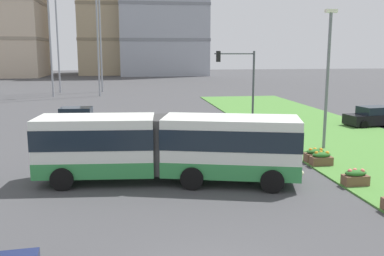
# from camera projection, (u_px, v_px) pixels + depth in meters

# --- Properties ---
(articulated_bus) EXTENTS (11.97, 4.63, 3.00)m
(articulated_bus) POSITION_uv_depth(u_px,v_px,m) (168.00, 146.00, 19.24)
(articulated_bus) COLOR silver
(articulated_bus) RESTS_ON ground
(car_white_van) EXTENTS (4.51, 2.26, 1.58)m
(car_white_van) POSITION_uv_depth(u_px,v_px,m) (78.00, 118.00, 33.37)
(car_white_van) COLOR silver
(car_white_van) RESTS_ON ground
(car_black_sedan) EXTENTS (4.61, 2.51, 1.58)m
(car_black_sedan) POSITION_uv_depth(u_px,v_px,m) (373.00, 117.00, 33.91)
(car_black_sedan) COLOR black
(car_black_sedan) RESTS_ON ground
(flower_planter_2) EXTENTS (1.10, 0.56, 0.74)m
(flower_planter_2) POSITION_uv_depth(u_px,v_px,m) (355.00, 177.00, 18.74)
(flower_planter_2) COLOR brown
(flower_planter_2) RESTS_ON grass_median
(flower_planter_3) EXTENTS (1.10, 0.56, 0.74)m
(flower_planter_3) POSITION_uv_depth(u_px,v_px,m) (321.00, 158.00, 22.04)
(flower_planter_3) COLOR brown
(flower_planter_3) RESTS_ON grass_median
(flower_planter_4) EXTENTS (1.10, 0.56, 0.74)m
(flower_planter_4) POSITION_uv_depth(u_px,v_px,m) (315.00, 155.00, 22.75)
(flower_planter_4) COLOR brown
(flower_planter_4) RESTS_ON grass_median
(traffic_light_far_right) EXTENTS (3.12, 0.28, 5.92)m
(traffic_light_far_right) POSITION_uv_depth(u_px,v_px,m) (241.00, 76.00, 32.07)
(traffic_light_far_right) COLOR #474C51
(traffic_light_far_right) RESTS_ON ground
(streetlight_median) EXTENTS (0.70, 0.28, 8.28)m
(streetlight_median) POSITION_uv_depth(u_px,v_px,m) (328.00, 74.00, 25.19)
(streetlight_median) COLOR slate
(streetlight_median) RESTS_ON ground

